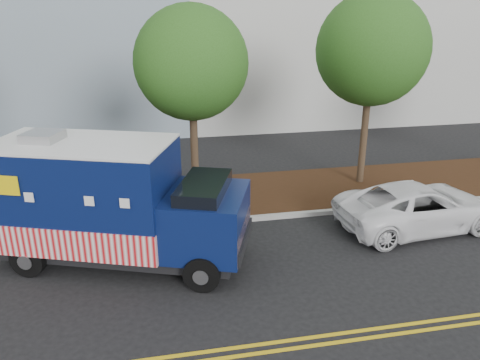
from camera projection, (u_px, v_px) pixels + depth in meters
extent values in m
plane|color=black|center=(169.00, 249.00, 13.44)|extent=(120.00, 120.00, 0.00)
cube|color=#9E9E99|center=(166.00, 226.00, 14.70)|extent=(120.00, 0.18, 0.15)
cube|color=#311E0D|center=(163.00, 200.00, 16.63)|extent=(120.00, 4.00, 0.15)
cube|color=gold|center=(181.00, 355.00, 9.35)|extent=(120.00, 0.10, 0.01)
cylinder|color=#38281C|center=(194.00, 150.00, 15.87)|extent=(0.26, 0.26, 3.95)
sphere|color=#285517|center=(191.00, 63.00, 14.86)|extent=(3.66, 3.66, 3.66)
cylinder|color=#38281C|center=(364.00, 134.00, 17.56)|extent=(0.26, 0.26, 4.13)
sphere|color=#285517|center=(372.00, 49.00, 16.49)|extent=(3.98, 3.98, 3.98)
cube|color=black|center=(126.00, 245.00, 12.73)|extent=(6.44, 4.02, 0.30)
cube|color=#0A1647|center=(85.00, 192.00, 12.34)|extent=(5.15, 3.91, 2.61)
cube|color=red|center=(89.00, 223.00, 12.66)|extent=(5.21, 3.99, 0.82)
cube|color=white|center=(79.00, 143.00, 11.88)|extent=(5.15, 3.91, 0.07)
cube|color=#B7B7BA|center=(43.00, 136.00, 11.97)|extent=(1.12, 1.12, 0.24)
cube|color=#0A1647|center=(207.00, 220.00, 12.09)|extent=(2.64, 2.87, 1.52)
cube|color=black|center=(204.00, 194.00, 11.84)|extent=(1.75, 2.37, 0.71)
cube|color=black|center=(245.00, 241.00, 12.12)|extent=(0.82, 2.08, 0.33)
cube|color=black|center=(13.00, 235.00, 13.18)|extent=(1.02, 2.37, 0.30)
cube|color=#B7B7BA|center=(5.00, 185.00, 12.65)|extent=(0.71, 1.86, 2.07)
cube|color=#B7B7BA|center=(116.00, 174.00, 13.47)|extent=(1.86, 0.71, 1.20)
cube|color=yellow|center=(51.00, 153.00, 13.56)|extent=(1.24, 0.47, 0.49)
cylinder|color=black|center=(202.00, 274.00, 11.36)|extent=(0.96, 0.60, 0.91)
cylinder|color=black|center=(220.00, 233.00, 13.42)|extent=(0.96, 0.60, 0.91)
cylinder|color=black|center=(29.00, 259.00, 12.01)|extent=(0.96, 0.60, 0.91)
cylinder|color=black|center=(71.00, 222.00, 14.06)|extent=(0.96, 0.60, 0.91)
imported|color=white|center=(418.00, 206.00, 14.53)|extent=(5.34, 2.82, 1.43)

